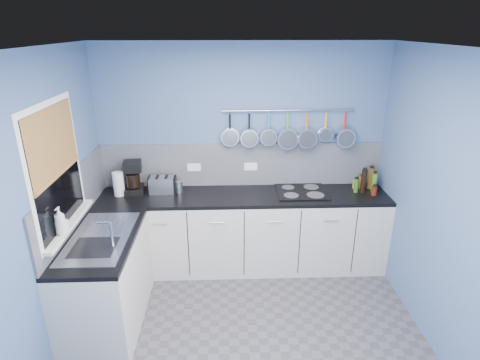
{
  "coord_description": "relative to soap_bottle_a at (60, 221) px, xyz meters",
  "views": [
    {
      "loc": [
        -0.18,
        -2.8,
        2.64
      ],
      "look_at": [
        -0.05,
        0.75,
        1.25
      ],
      "focal_mm": 29.58,
      "sensor_mm": 36.0,
      "label": 1
    }
  ],
  "objects": [
    {
      "name": "worktop_back",
      "position": [
        1.53,
        1.1,
        -0.29
      ],
      "size": [
        3.2,
        0.6,
        0.04
      ],
      "primitive_type": "cube",
      "color": "black",
      "rests_on": "cabinet_run_back"
    },
    {
      "name": "pan_5",
      "position": [
        2.45,
        1.34,
        0.44
      ],
      "size": [
        0.15,
        0.07,
        0.34
      ],
      "primitive_type": null,
      "color": "silver",
      "rests_on": "pot_rail"
    },
    {
      "name": "condiment_0",
      "position": [
        2.99,
        1.23,
        -0.15
      ],
      "size": [
        0.07,
        0.07,
        0.25
      ],
      "primitive_type": "cylinder",
      "color": "brown",
      "rests_on": "worktop_back"
    },
    {
      "name": "wall_back",
      "position": [
        1.53,
        1.41,
        0.08
      ],
      "size": [
        3.2,
        0.02,
        2.5
      ],
      "primitive_type": "cube",
      "color": "#44608B",
      "rests_on": "ground"
    },
    {
      "name": "soap_bottle_b",
      "position": [
        0.0,
        0.01,
        -0.03
      ],
      "size": [
        0.09,
        0.09,
        0.17
      ],
      "primitive_type": "imported",
      "rotation": [
        0.0,
        0.0,
        -0.23
      ],
      "color": "white",
      "rests_on": "window_sill"
    },
    {
      "name": "pan_1",
      "position": [
        1.61,
        1.34,
        0.42
      ],
      "size": [
        0.2,
        0.1,
        0.39
      ],
      "primitive_type": null,
      "color": "silver",
      "rests_on": "pot_rail"
    },
    {
      "name": "condiment_4",
      "position": [
        2.87,
        1.12,
        -0.14
      ],
      "size": [
        0.06,
        0.06,
        0.27
      ],
      "primitive_type": "cylinder",
      "color": "black",
      "rests_on": "worktop_back"
    },
    {
      "name": "hob",
      "position": [
        2.19,
        1.14,
        -0.26
      ],
      "size": [
        0.55,
        0.49,
        0.01
      ],
      "primitive_type": "cube",
      "color": "black",
      "rests_on": "worktop_back"
    },
    {
      "name": "pan_6",
      "position": [
        2.67,
        1.34,
        0.41
      ],
      "size": [
        0.21,
        0.13,
        0.4
      ],
      "primitive_type": null,
      "color": "silver",
      "rests_on": "pot_rail"
    },
    {
      "name": "pot_rail",
      "position": [
        2.03,
        1.35,
        0.61
      ],
      "size": [
        1.45,
        0.02,
        0.02
      ],
      "primitive_type": "cylinder",
      "rotation": [
        0.0,
        1.57,
        0.0
      ],
      "color": "silver",
      "rests_on": "wall_back"
    },
    {
      "name": "toaster",
      "position": [
        0.64,
        1.2,
        -0.18
      ],
      "size": [
        0.28,
        0.17,
        0.18
      ],
      "primitive_type": "cube",
      "rotation": [
        0.0,
        0.0,
        0.02
      ],
      "color": "silver",
      "rests_on": "worktop_back"
    },
    {
      "name": "backsplash_back",
      "position": [
        1.53,
        1.39,
        -0.02
      ],
      "size": [
        3.2,
        0.02,
        0.5
      ],
      "primitive_type": "cube",
      "color": "gray",
      "rests_on": "wall_back"
    },
    {
      "name": "bamboo_blind",
      "position": [
        -0.03,
        0.2,
        0.61
      ],
      "size": [
        0.01,
        0.9,
        0.55
      ],
      "primitive_type": "cube",
      "color": "brown",
      "rests_on": "wall_left"
    },
    {
      "name": "soap_bottle_a",
      "position": [
        0.0,
        0.0,
        0.0
      ],
      "size": [
        0.1,
        0.1,
        0.24
      ],
      "primitive_type": "imported",
      "rotation": [
        0.0,
        0.0,
        -0.11
      ],
      "color": "white",
      "rests_on": "window_sill"
    },
    {
      "name": "ceiling",
      "position": [
        1.53,
        -0.1,
        1.34
      ],
      "size": [
        3.2,
        3.0,
        0.02
      ],
      "primitive_type": "cube",
      "color": "white",
      "rests_on": "ground"
    },
    {
      "name": "condiment_6",
      "position": [
        2.97,
        1.03,
        -0.22
      ],
      "size": [
        0.06,
        0.06,
        0.1
      ],
      "primitive_type": "cylinder",
      "color": "#4C190C",
      "rests_on": "worktop_back"
    },
    {
      "name": "pan_4",
      "position": [
        2.24,
        1.34,
        0.41
      ],
      "size": [
        0.21,
        0.12,
        0.4
      ],
      "primitive_type": null,
      "color": "silver",
      "rests_on": "pot_rail"
    },
    {
      "name": "condiment_5",
      "position": [
        2.8,
        1.13,
        -0.19
      ],
      "size": [
        0.05,
        0.05,
        0.16
      ],
      "primitive_type": "cylinder",
      "color": "#265919",
      "rests_on": "worktop_back"
    },
    {
      "name": "coffee_maker",
      "position": [
        0.32,
        1.21,
        -0.09
      ],
      "size": [
        0.23,
        0.25,
        0.36
      ],
      "primitive_type": null,
      "rotation": [
        0.0,
        0.0,
        0.16
      ],
      "color": "black",
      "rests_on": "worktop_back"
    },
    {
      "name": "cabinet_run_left",
      "position": [
        0.23,
        0.2,
        -0.74
      ],
      "size": [
        0.6,
        1.2,
        0.86
      ],
      "primitive_type": "cube",
      "color": "beige",
      "rests_on": "ground"
    },
    {
      "name": "wall_right",
      "position": [
        3.14,
        -0.1,
        0.08
      ],
      "size": [
        0.02,
        3.0,
        2.5
      ],
      "primitive_type": "cube",
      "color": "#44608B",
      "rests_on": "ground"
    },
    {
      "name": "canister",
      "position": [
        0.82,
        1.19,
        -0.2
      ],
      "size": [
        0.11,
        0.11,
        0.13
      ],
      "primitive_type": "cylinder",
      "rotation": [
        0.0,
        0.0,
        -0.21
      ],
      "color": "silver",
      "rests_on": "worktop_back"
    },
    {
      "name": "condiment_3",
      "position": [
        3.0,
        1.13,
        -0.16
      ],
      "size": [
        0.06,
        0.06,
        0.22
      ],
      "primitive_type": "cylinder",
      "color": "#3F721E",
      "rests_on": "worktop_back"
    },
    {
      "name": "sink_unit",
      "position": [
        0.23,
        0.2,
        -0.27
      ],
      "size": [
        0.5,
        0.95,
        0.01
      ],
      "primitive_type": "cube",
      "color": "silver",
      "rests_on": "worktop_left"
    },
    {
      "name": "wall_left",
      "position": [
        -0.08,
        -0.1,
        0.08
      ],
      "size": [
        0.02,
        3.0,
        2.5
      ],
      "primitive_type": "cube",
      "color": "#44608B",
      "rests_on": "ground"
    },
    {
      "name": "pan_3",
      "position": [
        2.03,
        1.34,
        0.4
      ],
      "size": [
        0.23,
        0.09,
        0.42
      ],
      "primitive_type": null,
      "color": "silver",
      "rests_on": "pot_rail"
    },
    {
      "name": "window_frame",
      "position": [
        -0.05,
        0.2,
        0.38
      ],
      "size": [
        0.01,
        1.0,
        1.1
      ],
      "primitive_type": "cube",
      "color": "white",
      "rests_on": "wall_left"
    },
    {
      "name": "window_glass",
      "position": [
        -0.04,
        0.2,
        0.38
      ],
      "size": [
        0.01,
        0.9,
        1.0
      ],
      "primitive_type": "cube",
      "color": "black",
      "rests_on": "wall_left"
    },
    {
      "name": "pan_2",
      "position": [
        1.82,
        1.34,
        0.42
      ],
      "size": [
        0.19,
        0.09,
        0.38
      ],
      "primitive_type": null,
      "color": "silver",
      "rests_on": "pot_rail"
    },
    {
      "name": "window_sill",
      "position": [
        -0.02,
        0.2,
        -0.13
      ],
      "size": [
        0.1,
        0.98,
        0.03
      ],
      "primitive_type": "cube",
      "color": "white",
      "rests_on": "wall_left"
    },
    {
      "name": "floor",
      "position": [
        1.53,
        -0.1,
        -1.18
      ],
      "size": [
        3.2,
        3.0,
        0.02
      ],
      "primitive_type": "cube",
      "color": "#47474C",
      "rests_on": "ground"
    },
    {
      "name": "pan_0",
      "position": [
        1.4,
        1.34,
        0.41
      ],
      "size": [
        0.2,
        0.06,
        0.39
      ],
      "primitive_type": null,
      "color": "silver",
      "rests_on": "pot_rail"
    },
    {
      "name": "socket_left",
      "position": [
        0.98,
        1.37,
        -0.04
      ],
      "size": [
        0.15,
        0.01,
        0.09
      ],
      "primitive_type": "cube",
      "color": "white",
      "rests_on": "backsplash_back"
    },
    {
      "name": "cabinet_run_back",
      "position": [
        1.53,
        1.1,
        -0.74
      ],
      "size": [
        3.2,
        0.6,
        0.86
      ],
      "primitive_type": "cube",
      "color": "beige",
      "rests_on": "ground"
    },
    {
      "name": "worktop_left",
      "position": [
        0.23,
        0.2,
        -0.29
      ],
      "size": [
        0.6,
        1.2,
        0.04
      ],
      "primitive_type": "cube",
      "color": "black",
      "rests_on": "cabinet_run_left"
    },
    {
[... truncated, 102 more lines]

